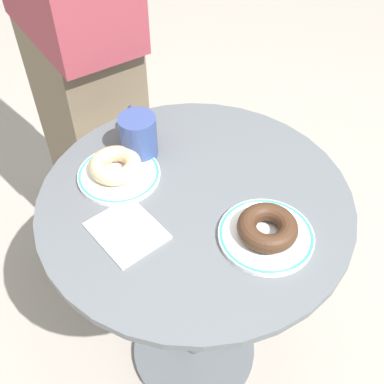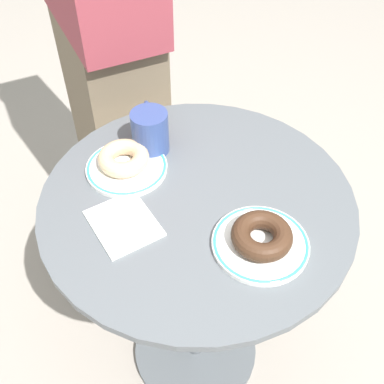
{
  "view_description": "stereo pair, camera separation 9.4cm",
  "coord_description": "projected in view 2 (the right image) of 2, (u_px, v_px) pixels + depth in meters",
  "views": [
    {
      "loc": [
        0.35,
        -0.58,
        1.45
      ],
      "look_at": [
        0.01,
        -0.03,
        0.77
      ],
      "focal_mm": 43.64,
      "sensor_mm": 36.0,
      "label": 1
    },
    {
      "loc": [
        0.43,
        -0.53,
        1.45
      ],
      "look_at": [
        0.01,
        -0.03,
        0.77
      ],
      "focal_mm": 43.64,
      "sensor_mm": 36.0,
      "label": 2
    }
  ],
  "objects": [
    {
      "name": "donut_chocolate",
      "position": [
        262.0,
        236.0,
        0.88
      ],
      "size": [
        0.14,
        0.14,
        0.04
      ],
      "primitive_type": "torus",
      "rotation": [
        0.0,
        0.0,
        4.91
      ],
      "color": "#422819",
      "rests_on": "plate_right"
    },
    {
      "name": "plate_left",
      "position": [
        127.0,
        167.0,
        1.04
      ],
      "size": [
        0.18,
        0.18,
        0.01
      ],
      "color": "white",
      "rests_on": "cafe_table"
    },
    {
      "name": "person_figure",
      "position": [
        106.0,
        36.0,
        1.27
      ],
      "size": [
        0.47,
        0.37,
        1.68
      ],
      "color": "brown",
      "rests_on": "ground"
    },
    {
      "name": "coffee_mug",
      "position": [
        150.0,
        131.0,
        1.06
      ],
      "size": [
        0.11,
        0.1,
        0.1
      ],
      "color": "#334784",
      "rests_on": "cafe_table"
    },
    {
      "name": "paper_napkin",
      "position": [
        124.0,
        223.0,
        0.94
      ],
      "size": [
        0.17,
        0.16,
        0.01
      ],
      "primitive_type": "cube",
      "rotation": [
        0.0,
        0.0,
        -0.32
      ],
      "color": "white",
      "rests_on": "cafe_table"
    },
    {
      "name": "plate_right",
      "position": [
        260.0,
        244.0,
        0.9
      ],
      "size": [
        0.19,
        0.19,
        0.01
      ],
      "color": "white",
      "rests_on": "cafe_table"
    },
    {
      "name": "donut_glazed",
      "position": [
        124.0,
        158.0,
        1.03
      ],
      "size": [
        0.16,
        0.16,
        0.04
      ],
      "primitive_type": "torus",
      "rotation": [
        0.0,
        0.0,
        4.01
      ],
      "color": "#E0B789",
      "rests_on": "plate_left"
    },
    {
      "name": "ground_plane",
      "position": [
        195.0,
        351.0,
        1.52
      ],
      "size": [
        7.0,
        7.0,
        0.02
      ],
      "primitive_type": "cube",
      "color": "#9E9389"
    },
    {
      "name": "cafe_table",
      "position": [
        196.0,
        265.0,
        1.17
      ],
      "size": [
        0.67,
        0.67,
        0.73
      ],
      "color": "#565B60",
      "rests_on": "ground"
    }
  ]
}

